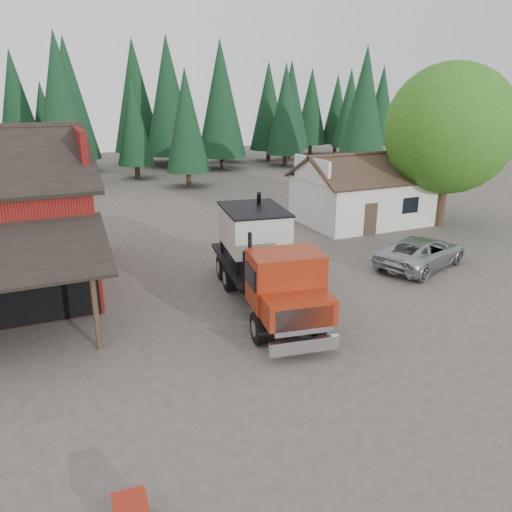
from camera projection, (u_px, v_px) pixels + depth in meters
name	position (u px, v px, depth m)	size (l,w,h in m)	color
ground	(271.00, 343.00, 17.64)	(120.00, 120.00, 0.00)	#4E453D
farmhouse	(363.00, 197.00, 33.37)	(8.60, 6.42, 4.65)	silver
deciduous_tree	(450.00, 134.00, 30.95)	(8.00, 8.00, 10.20)	#382619
conifer_backdrop	(104.00, 172.00, 54.02)	(76.00, 16.00, 16.00)	#11331B
near_pine_b	(186.00, 121.00, 44.06)	(3.96, 3.96, 10.40)	#382619
near_pine_c	(364.00, 108.00, 46.44)	(4.84, 4.84, 12.40)	#382619
near_pine_d	(61.00, 103.00, 43.20)	(5.28, 5.28, 13.40)	#382619
feed_truck	(264.00, 258.00, 20.24)	(3.99, 9.88, 4.33)	black
silver_car	(422.00, 252.00, 25.04)	(2.58, 5.59, 1.55)	#A8ABAF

